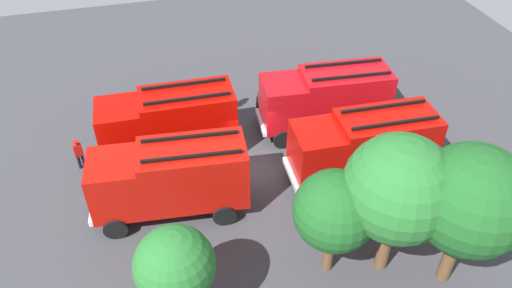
# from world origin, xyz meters

# --- Properties ---
(ground_plane) EXTENTS (45.89, 45.89, 0.00)m
(ground_plane) POSITION_xyz_m (0.00, 0.00, 0.00)
(ground_plane) COLOR #38383D
(fire_truck_0) EXTENTS (7.37, 3.22, 3.88)m
(fire_truck_0) POSITION_xyz_m (-4.54, -2.05, 2.15)
(fire_truck_0) COLOR #AF0C13
(fire_truck_0) RESTS_ON ground
(fire_truck_1) EXTENTS (7.26, 2.91, 3.88)m
(fire_truck_1) POSITION_xyz_m (4.14, -2.14, 2.15)
(fire_truck_1) COLOR #B60803
(fire_truck_1) RESTS_ON ground
(fire_truck_2) EXTENTS (7.29, 2.97, 3.88)m
(fire_truck_2) POSITION_xyz_m (-4.83, 2.33, 2.15)
(fire_truck_2) COLOR #AB0A05
(fire_truck_2) RESTS_ON ground
(fire_truck_3) EXTENTS (7.40, 3.30, 3.88)m
(fire_truck_3) POSITION_xyz_m (4.59, 2.20, 2.15)
(fire_truck_3) COLOR #AB0E07
(fire_truck_3) RESTS_ON ground
(firefighter_0) EXTENTS (0.47, 0.34, 1.74)m
(firefighter_0) POSITION_xyz_m (8.87, -2.16, 0.98)
(firefighter_0) COLOR black
(firefighter_0) RESTS_ON ground
(firefighter_1) EXTENTS (0.28, 0.44, 1.74)m
(firefighter_1) POSITION_xyz_m (0.24, -5.26, 0.98)
(firefighter_1) COLOR black
(firefighter_1) RESTS_ON ground
(firefighter_2) EXTENTS (0.48, 0.40, 1.82)m
(firefighter_2) POSITION_xyz_m (-1.29, -3.92, 1.03)
(firefighter_2) COLOR black
(firefighter_2) RESTS_ON ground
(firefighter_3) EXTENTS (0.29, 0.42, 1.76)m
(firefighter_3) POSITION_xyz_m (-3.94, 4.59, 0.99)
(firefighter_3) COLOR black
(firefighter_3) RESTS_ON ground
(tree_0) EXTENTS (4.32, 4.32, 6.70)m
(tree_0) POSITION_xyz_m (-5.71, 8.91, 4.51)
(tree_0) COLOR brown
(tree_0) RESTS_ON ground
(tree_1) EXTENTS (4.31, 4.31, 6.68)m
(tree_1) POSITION_xyz_m (-3.47, 7.68, 4.49)
(tree_1) COLOR brown
(tree_1) RESTS_ON ground
(tree_2) EXTENTS (3.30, 3.30, 5.12)m
(tree_2) POSITION_xyz_m (-1.21, 7.20, 3.44)
(tree_2) COLOR brown
(tree_2) RESTS_ON ground
(tree_3) EXTENTS (2.96, 2.96, 4.59)m
(tree_3) POSITION_xyz_m (5.10, 7.89, 3.09)
(tree_3) COLOR brown
(tree_3) RESTS_ON ground
(traffic_cone_0) EXTENTS (0.47, 0.47, 0.67)m
(traffic_cone_0) POSITION_xyz_m (0.50, -4.83, 0.33)
(traffic_cone_0) COLOR #F2600C
(traffic_cone_0) RESTS_ON ground
(traffic_cone_1) EXTENTS (0.40, 0.40, 0.57)m
(traffic_cone_1) POSITION_xyz_m (5.91, -4.70, 0.28)
(traffic_cone_1) COLOR #F2600C
(traffic_cone_1) RESTS_ON ground
(traffic_cone_2) EXTENTS (0.41, 0.41, 0.59)m
(traffic_cone_2) POSITION_xyz_m (2.86, -4.77, 0.29)
(traffic_cone_2) COLOR #F2600C
(traffic_cone_2) RESTS_ON ground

